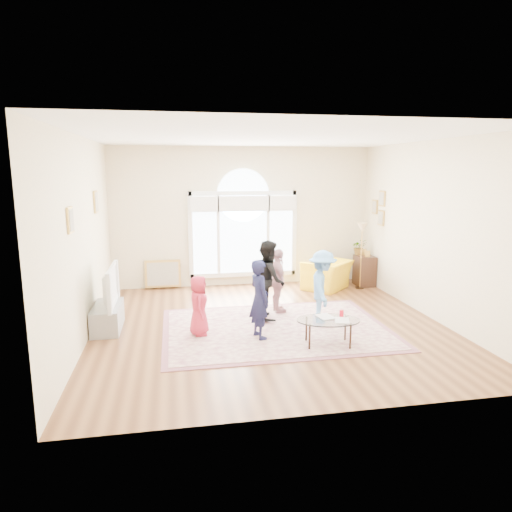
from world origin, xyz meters
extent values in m
plane|color=#55311B|center=(0.00, 0.00, 0.00)|extent=(6.00, 6.00, 0.00)
plane|color=beige|center=(0.00, 3.00, 1.60)|extent=(6.00, 0.00, 6.00)
plane|color=beige|center=(0.00, -3.00, 1.60)|extent=(6.00, 0.00, 6.00)
plane|color=beige|center=(-3.00, 0.00, 1.60)|extent=(0.00, 6.00, 6.00)
plane|color=beige|center=(3.00, 0.00, 1.60)|extent=(0.00, 6.00, 6.00)
plane|color=white|center=(0.00, 0.00, 3.20)|extent=(6.00, 6.00, 0.00)
cube|color=white|center=(0.00, 2.96, 0.25)|extent=(2.50, 0.08, 0.10)
cube|color=white|center=(0.00, 2.96, 2.15)|extent=(2.50, 0.08, 0.10)
cube|color=white|center=(-1.22, 2.96, 1.20)|extent=(0.10, 0.08, 2.00)
cube|color=white|center=(1.22, 2.96, 1.20)|extent=(0.10, 0.08, 2.00)
cube|color=#C6E2FF|center=(-0.90, 2.96, 1.20)|extent=(0.55, 0.02, 1.80)
cube|color=#C6E2FF|center=(0.90, 2.96, 1.20)|extent=(0.55, 0.02, 1.80)
cube|color=#C6E2FF|center=(0.00, 2.96, 1.20)|extent=(1.10, 0.02, 1.80)
cylinder|color=#C6E2FF|center=(0.00, 2.96, 2.10)|extent=(1.20, 0.02, 1.20)
cube|color=white|center=(-0.59, 2.95, 1.20)|extent=(0.07, 0.04, 1.80)
cube|color=white|center=(0.59, 2.95, 1.20)|extent=(0.07, 0.04, 1.80)
cube|color=white|center=(-0.90, 2.88, 1.92)|extent=(0.65, 0.12, 0.35)
cube|color=white|center=(0.00, 2.88, 1.92)|extent=(1.20, 0.12, 0.35)
cube|color=white|center=(0.90, 2.88, 1.92)|extent=(0.65, 0.12, 0.35)
cube|color=tan|center=(-2.98, 1.30, 2.10)|extent=(0.03, 0.34, 0.40)
cube|color=#ADA38E|center=(-2.96, 1.30, 2.10)|extent=(0.01, 0.28, 0.34)
cube|color=tan|center=(-2.98, -0.90, 2.00)|extent=(0.03, 0.30, 0.36)
cube|color=#ADA38E|center=(-2.96, -0.90, 2.00)|extent=(0.01, 0.24, 0.30)
cube|color=tan|center=(2.98, 2.05, 2.05)|extent=(0.03, 0.28, 0.34)
cube|color=#ADA38E|center=(2.96, 2.05, 2.05)|extent=(0.01, 0.22, 0.28)
cube|color=tan|center=(2.98, 2.05, 1.62)|extent=(0.03, 0.28, 0.34)
cube|color=#ADA38E|center=(2.96, 2.05, 1.62)|extent=(0.01, 0.22, 0.28)
cube|color=tan|center=(2.98, 2.40, 1.84)|extent=(0.03, 0.26, 0.32)
cube|color=#ADA38E|center=(2.96, 2.40, 1.84)|extent=(0.01, 0.20, 0.26)
cube|color=beige|center=(0.07, -0.21, 0.01)|extent=(3.60, 2.60, 0.02)
cube|color=#86505C|center=(0.07, -0.21, 0.01)|extent=(3.80, 2.80, 0.01)
cube|color=gray|center=(-2.75, 0.30, 0.21)|extent=(0.45, 1.00, 0.42)
imported|color=black|center=(-2.75, 0.30, 0.76)|extent=(0.15, 1.17, 0.67)
cube|color=#56E6DC|center=(-2.66, 0.30, 0.76)|extent=(0.02, 0.96, 0.54)
ellipsoid|color=silver|center=(0.69, -1.08, 0.41)|extent=(1.05, 0.76, 0.02)
cylinder|color=black|center=(1.02, -0.95, 0.20)|extent=(0.03, 0.03, 0.40)
cylinder|color=black|center=(0.41, -0.86, 0.20)|extent=(0.03, 0.03, 0.40)
cylinder|color=black|center=(0.97, -1.30, 0.20)|extent=(0.03, 0.03, 0.40)
cylinder|color=black|center=(0.36, -1.21, 0.20)|extent=(0.03, 0.03, 0.40)
imported|color=#B2A58C|center=(0.56, -1.02, 0.43)|extent=(0.27, 0.33, 0.03)
imported|color=#B2A58C|center=(0.76, -1.17, 0.43)|extent=(0.30, 0.34, 0.02)
cylinder|color=red|center=(0.92, -1.03, 0.48)|extent=(0.07, 0.07, 0.12)
imported|color=yellow|center=(1.81, 2.20, 0.33)|extent=(1.34, 1.33, 0.66)
cube|color=black|center=(2.78, 2.37, 0.35)|extent=(0.40, 0.50, 0.70)
cylinder|color=black|center=(2.57, 2.12, 0.01)|extent=(0.20, 0.20, 0.02)
cylinder|color=#AD8541|center=(2.57, 2.12, 0.68)|extent=(0.02, 0.02, 1.35)
cone|color=#CCB284|center=(2.57, 2.12, 1.40)|extent=(0.31, 0.31, 0.22)
cylinder|color=white|center=(2.70, 2.56, 0.35)|extent=(0.20, 0.20, 0.70)
imported|color=#33722D|center=(2.70, 2.56, 0.89)|extent=(0.35, 0.31, 0.37)
cube|color=tan|center=(-1.87, 2.90, 0.00)|extent=(0.80, 0.14, 0.62)
imported|color=#B7253C|center=(-1.23, -0.28, 0.51)|extent=(0.34, 0.50, 0.98)
imported|color=#17193C|center=(-0.29, -0.59, 0.66)|extent=(0.42, 0.53, 1.27)
imported|color=black|center=(0.06, 0.35, 0.73)|extent=(0.57, 0.72, 1.43)
imported|color=#C88F94|center=(0.30, 0.68, 0.63)|extent=(0.33, 0.72, 1.21)
imported|color=#63A2E4|center=(0.92, -0.08, 0.67)|extent=(0.68, 0.93, 1.29)
camera|label=1|loc=(-1.60, -7.44, 2.67)|focal=32.00mm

